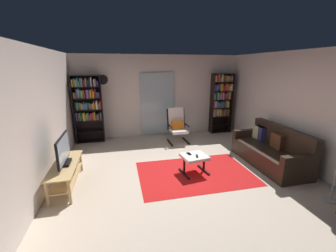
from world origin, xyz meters
TOP-DOWN VIEW (x-y plane):
  - ground_plane at (0.00, 0.00)m, footprint 7.02×7.02m
  - wall_back at (0.00, 2.90)m, footprint 5.60×0.06m
  - wall_left at (-2.70, 0.00)m, footprint 0.06×6.00m
  - wall_right at (2.70, 0.00)m, footprint 0.06×6.00m
  - glass_door_panel at (-0.07, 2.83)m, footprint 1.10×0.01m
  - area_rug at (0.23, -0.07)m, footprint 2.42×1.63m
  - tv_stand at (-2.36, 0.01)m, footprint 0.44×1.34m
  - television at (-2.36, -0.00)m, footprint 0.20×0.86m
  - bookshelf_near_tv at (-2.19, 2.61)m, footprint 0.80×0.30m
  - bookshelf_near_sofa at (2.11, 2.66)m, footprint 0.71×0.30m
  - leather_sofa at (2.13, 0.00)m, footprint 0.82×1.92m
  - lounge_armchair at (0.39, 2.03)m, footprint 0.58×0.66m
  - ottoman at (0.22, -0.03)m, footprint 0.59×0.55m
  - tv_remote at (0.25, -0.11)m, footprint 0.08×0.15m
  - cell_phone at (0.12, 0.06)m, footprint 0.08×0.15m
  - wall_clock at (-1.72, 2.82)m, footprint 0.29×0.03m

SIDE VIEW (x-z plane):
  - ground_plane at x=0.00m, z-range 0.00..0.00m
  - area_rug at x=0.23m, z-range 0.00..0.01m
  - tv_stand at x=-2.36m, z-range 0.08..0.54m
  - leather_sofa at x=2.13m, z-range -0.12..0.77m
  - ottoman at x=0.22m, z-range 0.13..0.54m
  - cell_phone at x=0.12m, z-range 0.41..0.42m
  - tv_remote at x=0.25m, z-range 0.41..0.43m
  - lounge_armchair at x=0.39m, z-range 0.02..1.05m
  - television at x=-2.36m, z-range 0.45..1.00m
  - glass_door_panel at x=-0.07m, z-range 0.05..2.05m
  - bookshelf_near_sofa at x=2.11m, z-range 0.15..2.17m
  - bookshelf_near_tv at x=-2.19m, z-range 0.17..2.18m
  - wall_back at x=0.00m, z-range 0.00..2.60m
  - wall_left at x=-2.70m, z-range 0.00..2.60m
  - wall_right at x=2.70m, z-range 0.00..2.60m
  - wall_clock at x=-1.72m, z-range 1.71..2.00m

